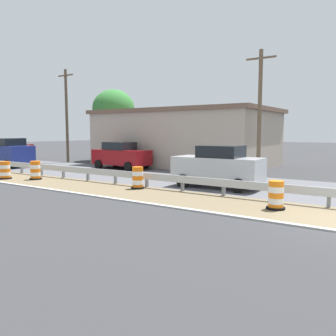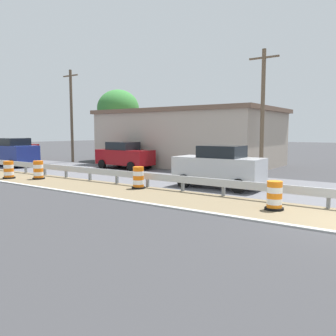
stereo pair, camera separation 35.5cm
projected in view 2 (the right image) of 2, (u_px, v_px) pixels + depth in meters
The scene contains 12 objects.
traffic_barrel_nearest at pixel (274, 197), 12.04m from camera, with size 0.65×0.65×1.00m.
traffic_barrel_close at pixel (138, 179), 16.54m from camera, with size 0.64×0.64×1.03m.
traffic_barrel_mid at pixel (38, 171), 19.82m from camera, with size 0.67×0.67×1.04m.
traffic_barrel_far at pixel (9, 171), 20.07m from camera, with size 0.68×0.68×1.00m.
car_trailing_near_lane at pixel (17, 149), 32.74m from camera, with size 2.00×4.24×2.09m.
car_mid_far_lane at pixel (124, 155), 25.32m from camera, with size 2.07×4.37×1.93m.
car_trailing_far_lane at pixel (219, 167), 16.68m from camera, with size 2.05×4.27×2.03m.
car_distant_b at pixel (13, 152), 27.02m from camera, with size 2.22×4.32×2.18m.
roadside_shop_near at pixel (189, 137), 28.31m from camera, with size 8.49×13.84×4.39m.
utility_pole_near at pixel (263, 111), 20.89m from camera, with size 0.24×1.80×7.50m.
utility_pole_mid at pixel (72, 115), 30.54m from camera, with size 0.24×1.80×7.96m.
tree_roadside at pixel (118, 109), 32.30m from camera, with size 3.83×3.83×6.50m.
Camera 2 is at (-11.25, -1.17, 2.69)m, focal length 37.56 mm.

